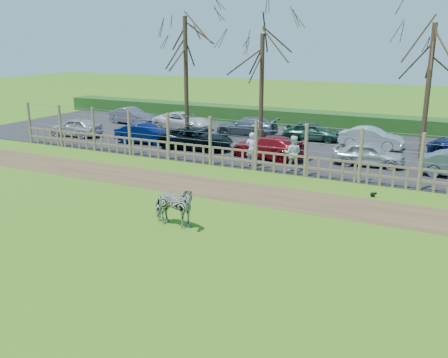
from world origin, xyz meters
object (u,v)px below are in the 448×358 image
at_px(tree_right, 431,59).
at_px(car_10, 312,131).
at_px(car_2, 196,139).
at_px(car_9, 247,126).
at_px(zebra, 173,206).
at_px(tree_left, 185,49).
at_px(car_8, 183,121).
at_px(car_4, 369,154).
at_px(tree_mid, 262,63).
at_px(car_11, 371,138).
at_px(visitor_a, 252,149).
at_px(car_1, 145,134).
at_px(crow, 373,194).
at_px(car_3, 268,147).
at_px(visitor_b, 293,153).
at_px(car_0, 76,127).
at_px(car_7, 132,116).

xyz_separation_m(tree_right, car_10, (-6.69, 2.29, -4.60)).
distance_m(car_2, car_9, 5.20).
bearing_deg(zebra, car_10, 2.13).
relative_size(tree_left, car_10, 2.24).
relative_size(car_8, car_10, 1.23).
bearing_deg(car_4, tree_mid, 67.71).
relative_size(car_9, car_11, 1.14).
xyz_separation_m(visitor_a, car_2, (-4.51, 2.35, -0.26)).
height_order(zebra, car_2, zebra).
bearing_deg(tree_right, car_8, 172.75).
xyz_separation_m(tree_left, car_1, (-2.04, -1.58, -4.98)).
height_order(crow, car_10, car_10).
relative_size(car_3, car_4, 1.17).
relative_size(visitor_b, car_3, 0.42).
bearing_deg(car_1, visitor_a, -113.89).
xyz_separation_m(car_8, car_10, (9.22, 0.27, 0.00)).
height_order(visitor_a, car_3, visitor_a).
distance_m(tree_right, car_0, 21.66).
relative_size(zebra, car_8, 0.40).
distance_m(visitor_a, car_2, 5.09).
bearing_deg(car_10, car_9, 86.58).
bearing_deg(visitor_b, car_2, -28.13).
bearing_deg(car_0, car_10, 108.45).
xyz_separation_m(visitor_a, crow, (6.39, -2.31, -0.80)).
bearing_deg(visitor_a, tree_left, -41.33).
bearing_deg(tree_mid, car_0, -167.36).
height_order(crow, car_8, car_8).
bearing_deg(car_2, car_0, 85.85).
relative_size(tree_mid, car_3, 1.65).
bearing_deg(zebra, tree_left, 30.35).
distance_m(crow, car_9, 13.97).
xyz_separation_m(visitor_b, car_7, (-15.18, 7.69, -0.26)).
bearing_deg(car_8, car_7, 89.53).
relative_size(car_1, car_9, 0.88).
height_order(car_9, car_10, same).
relative_size(car_8, car_11, 1.19).
bearing_deg(car_7, car_0, -177.26).
relative_size(tree_mid, car_0, 1.94).
bearing_deg(car_7, car_4, -98.40).
distance_m(car_2, car_3, 4.60).
xyz_separation_m(visitor_a, car_9, (-3.57, 7.47, -0.26)).
xyz_separation_m(zebra, car_10, (-0.09, 16.48, -0.10)).
height_order(tree_right, car_2, tree_right).
height_order(tree_right, car_1, tree_right).
xyz_separation_m(visitor_b, car_10, (-1.35, 7.64, -0.26)).
bearing_deg(car_7, crow, -110.45).
height_order(tree_right, car_4, tree_right).
relative_size(tree_left, visitor_a, 4.57).
distance_m(tree_right, zebra, 16.28).
bearing_deg(car_10, car_4, -144.57).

